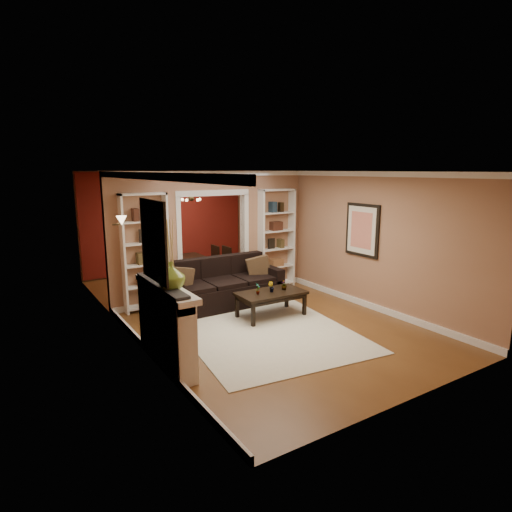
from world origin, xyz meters
TOP-DOWN VIEW (x-y plane):
  - floor at (0.00, 0.00)m, footprint 8.00×8.00m
  - ceiling at (0.00, 0.00)m, footprint 8.00×8.00m
  - wall_back at (0.00, 4.00)m, footprint 8.00×0.00m
  - wall_front at (0.00, -4.00)m, footprint 8.00×0.00m
  - wall_left at (-2.25, 0.00)m, footprint 0.00×8.00m
  - wall_right at (2.25, 0.00)m, footprint 0.00×8.00m
  - partition_wall at (0.00, 1.20)m, footprint 4.50×0.15m
  - red_back_panel at (0.00, 3.97)m, footprint 4.44×0.04m
  - dining_window at (0.00, 3.93)m, footprint 0.78×0.03m
  - area_rug at (-0.20, -0.99)m, footprint 3.13×4.07m
  - sofa at (-0.18, 0.45)m, footprint 2.44×1.05m
  - pillow_left at (-1.05, 0.43)m, footprint 0.44×0.17m
  - pillow_right at (0.68, 0.43)m, footprint 0.48×0.29m
  - coffee_table at (0.28, -0.63)m, footprint 1.29×0.72m
  - plant_left at (-0.01, -0.63)m, footprint 0.13×0.14m
  - plant_center at (0.28, -0.63)m, footprint 0.13×0.14m
  - plant_right at (0.58, -0.63)m, footprint 0.15×0.15m
  - bookshelf_left at (-1.55, 1.03)m, footprint 0.90×0.30m
  - bookshelf_right at (1.55, 1.03)m, footprint 0.90×0.30m
  - fireplace at (-2.09, -1.50)m, footprint 0.32×1.70m
  - vase at (-2.09, -1.74)m, footprint 0.39×0.39m
  - mirror at (-2.23, -1.50)m, footprint 0.03×0.95m
  - wall_sconce at (-2.15, 0.55)m, footprint 0.18×0.18m
  - framed_art at (2.21, -1.00)m, footprint 0.04×0.85m
  - dining_table at (0.14, 2.58)m, footprint 1.60×0.89m
  - dining_chair_nw at (-0.41, 2.28)m, footprint 0.49×0.49m
  - dining_chair_ne at (0.69, 2.28)m, footprint 0.55×0.55m
  - dining_chair_sw at (-0.41, 2.88)m, footprint 0.51×0.51m
  - dining_chair_se at (0.69, 2.88)m, footprint 0.52×0.52m
  - chandelier at (0.00, 2.70)m, footprint 0.50×0.50m

SIDE VIEW (x-z plane):
  - floor at x=0.00m, z-range 0.00..0.00m
  - area_rug at x=-0.20m, z-range 0.00..0.01m
  - coffee_table at x=0.28m, z-range 0.00..0.48m
  - dining_table at x=0.14m, z-range 0.00..0.56m
  - dining_chair_se at x=0.69m, z-range 0.00..0.80m
  - dining_chair_nw at x=-0.41m, z-range 0.00..0.81m
  - dining_chair_sw at x=-0.41m, z-range 0.00..0.86m
  - dining_chair_ne at x=0.69m, z-range 0.00..0.87m
  - sofa at x=-0.18m, z-range 0.00..0.95m
  - plant_right at x=0.58m, z-range 0.48..0.68m
  - fireplace at x=-2.09m, z-range 0.00..1.16m
  - plant_center at x=0.28m, z-range 0.48..0.68m
  - plant_left at x=-0.01m, z-range 0.48..0.70m
  - pillow_left at x=-1.05m, z-range 0.47..0.90m
  - pillow_right at x=0.68m, z-range 0.47..0.93m
  - bookshelf_left at x=-1.55m, z-range 0.00..2.30m
  - bookshelf_right at x=1.55m, z-range 0.00..2.30m
  - red_back_panel at x=0.00m, z-range 0.00..2.64m
  - vase at x=-2.09m, z-range 1.16..1.54m
  - wall_back at x=0.00m, z-range -2.65..5.35m
  - wall_front at x=0.00m, z-range -2.65..5.35m
  - wall_left at x=-2.25m, z-range -2.65..5.35m
  - wall_right at x=2.25m, z-range -2.65..5.35m
  - partition_wall at x=0.00m, z-range 0.00..2.70m
  - dining_window at x=0.00m, z-range 1.06..2.04m
  - framed_art at x=2.21m, z-range 1.02..2.08m
  - mirror at x=-2.23m, z-range 1.25..2.35m
  - wall_sconce at x=-2.15m, z-range 1.72..1.94m
  - chandelier at x=0.00m, z-range 1.87..2.17m
  - ceiling at x=0.00m, z-range 2.70..2.70m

